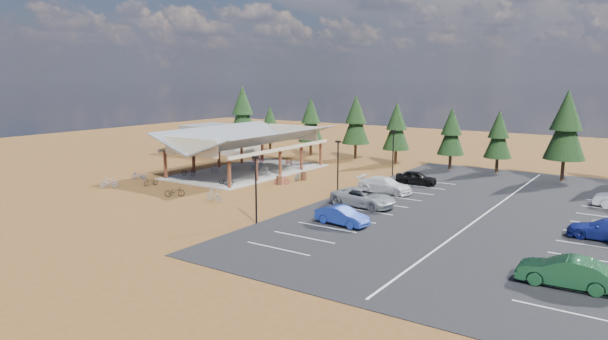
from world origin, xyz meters
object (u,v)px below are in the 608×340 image
(lamp_post_2, at_px, (393,150))
(bike_10, at_px, (139,176))
(lamp_post_0, at_px, (256,185))
(bike_0, at_px, (188,172))
(car_2, at_px, (364,197))
(car_4, at_px, (416,178))
(bike_8, at_px, (151,182))
(bike_13, at_px, (214,195))
(trash_bin_0, at_px, (279,180))
(trash_bin_1, at_px, (304,176))
(car_3, at_px, (385,185))
(bike_1, at_px, (214,169))
(bike_6, at_px, (256,167))
(bike_9, at_px, (109,182))
(car_5, at_px, (566,272))
(bike_4, at_px, (226,180))
(lamp_post_1, at_px, (338,164))
(bike_pavilion, at_px, (248,139))
(bike_15, at_px, (282,180))
(outbuilding, at_px, (223,138))
(bike_14, at_px, (300,176))
(car_7, at_px, (608,229))
(bike_3, at_px, (258,158))
(car_1, at_px, (342,216))
(bike_5, at_px, (265,171))
(bike_7, at_px, (289,161))
(bike_2, at_px, (259,164))
(bike_12, at_px, (175,191))

(lamp_post_2, height_order, bike_10, lamp_post_2)
(lamp_post_0, relative_size, bike_0, 2.88)
(car_2, relative_size, car_4, 1.38)
(bike_8, relative_size, bike_13, 0.83)
(trash_bin_0, height_order, trash_bin_1, same)
(car_3, bearing_deg, bike_8, 114.75)
(bike_1, relative_size, bike_6, 0.93)
(bike_13, bearing_deg, bike_9, -81.76)
(car_5, bearing_deg, bike_4, -110.15)
(bike_10, bearing_deg, bike_1, 120.85)
(lamp_post_1, bearing_deg, bike_pavilion, 161.57)
(bike_10, relative_size, bike_15, 1.04)
(outbuilding, relative_size, bike_10, 6.66)
(bike_0, xyz_separation_m, bike_8, (0.37, -5.56, -0.17))
(bike_0, relative_size, bike_10, 1.08)
(bike_14, height_order, car_7, car_7)
(lamp_post_2, xyz_separation_m, car_7, (22.34, -13.97, -2.21))
(bike_3, xyz_separation_m, bike_15, (11.02, -9.72, -0.18))
(car_4, bearing_deg, trash_bin_1, 103.42)
(bike_4, relative_size, car_1, 0.39)
(car_3, bearing_deg, lamp_post_0, 167.52)
(car_2, bearing_deg, car_4, 5.34)
(car_1, bearing_deg, trash_bin_0, 59.03)
(bike_3, xyz_separation_m, bike_6, (4.11, -5.43, -0.12))
(bike_0, xyz_separation_m, bike_5, (6.91, 4.83, 0.06))
(car_3, distance_m, car_7, 19.73)
(bike_9, height_order, car_5, car_5)
(car_1, xyz_separation_m, car_2, (-1.41, 6.05, 0.10))
(bike_9, relative_size, car_1, 0.42)
(bike_7, relative_size, bike_13, 0.82)
(bike_2, height_order, bike_9, bike_9)
(trash_bin_0, xyz_separation_m, bike_6, (-6.64, 4.38, 0.09))
(trash_bin_1, distance_m, car_1, 18.11)
(trash_bin_0, height_order, car_7, car_7)
(bike_5, relative_size, bike_12, 0.97)
(bike_8, relative_size, bike_9, 0.85)
(bike_12, distance_m, car_1, 17.77)
(bike_4, bearing_deg, bike_3, 11.41)
(bike_3, height_order, bike_9, bike_3)
(bike_pavilion, relative_size, trash_bin_0, 21.56)
(bike_1, height_order, bike_13, bike_13)
(outbuilding, height_order, bike_3, outbuilding)
(bike_0, xyz_separation_m, car_7, (40.78, -0.79, 0.20))
(bike_4, height_order, bike_14, bike_4)
(bike_10, distance_m, car_3, 26.44)
(bike_5, bearing_deg, outbuilding, 62.96)
(bike_13, bearing_deg, car_1, 90.31)
(outbuilding, relative_size, bike_7, 7.28)
(car_4, height_order, car_7, car_7)
(bike_4, xyz_separation_m, bike_13, (3.99, -5.98, 0.02))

